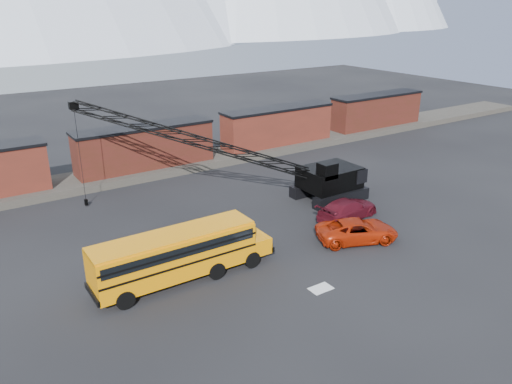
% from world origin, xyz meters
% --- Properties ---
extents(ground, '(160.00, 160.00, 0.00)m').
position_xyz_m(ground, '(0.00, 0.00, 0.00)').
color(ground, black).
rests_on(ground, ground).
extents(gravel_berm, '(120.00, 5.00, 0.70)m').
position_xyz_m(gravel_berm, '(0.00, 22.00, 0.35)').
color(gravel_berm, '#4C463E').
rests_on(gravel_berm, ground).
extents(boxcar_mid, '(13.70, 3.10, 4.17)m').
position_xyz_m(boxcar_mid, '(0.00, 22.00, 2.76)').
color(boxcar_mid, '#4A1915').
rests_on(boxcar_mid, gravel_berm).
extents(boxcar_east_near, '(13.70, 3.10, 4.17)m').
position_xyz_m(boxcar_east_near, '(16.00, 22.00, 2.76)').
color(boxcar_east_near, '#4C1E15').
rests_on(boxcar_east_near, gravel_berm).
extents(boxcar_east_far, '(13.70, 3.10, 4.17)m').
position_xyz_m(boxcar_east_far, '(32.00, 22.00, 2.76)').
color(boxcar_east_far, '#4A1915').
rests_on(boxcar_east_far, gravel_berm).
extents(snow_patch, '(1.40, 0.90, 0.02)m').
position_xyz_m(snow_patch, '(0.50, -4.00, 0.01)').
color(snow_patch, silver).
rests_on(snow_patch, ground).
extents(school_bus, '(11.65, 2.65, 3.19)m').
position_xyz_m(school_bus, '(-5.98, 1.58, 1.79)').
color(school_bus, orange).
rests_on(school_bus, ground).
extents(red_pickup, '(6.38, 4.65, 1.61)m').
position_xyz_m(red_pickup, '(6.82, -0.50, 0.81)').
color(red_pickup, '#AB2208').
rests_on(red_pickup, ground).
extents(maroon_suv, '(5.93, 3.11, 1.64)m').
position_xyz_m(maroon_suv, '(8.94, 2.76, 0.82)').
color(maroon_suv, '#4E0E18').
rests_on(maroon_suv, ground).
extents(crawler_crane, '(21.45, 12.36, 8.99)m').
position_xyz_m(crawler_crane, '(0.91, 11.80, 5.40)').
color(crawler_crane, black).
rests_on(crawler_crane, ground).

